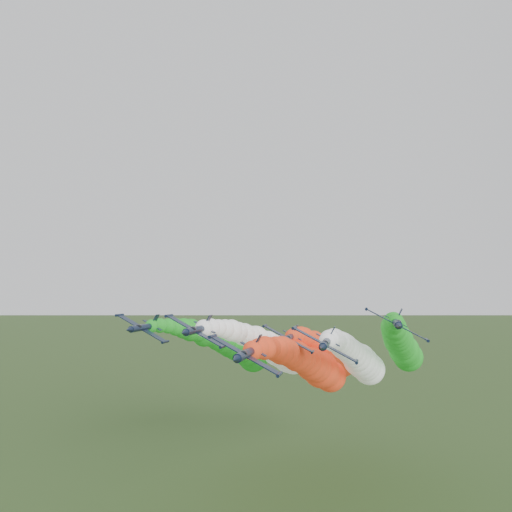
{
  "coord_description": "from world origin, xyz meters",
  "views": [
    {
      "loc": [
        24.7,
        -75.26,
        48.55
      ],
      "look_at": [
        7.01,
        4.93,
        54.32
      ],
      "focal_mm": 35.0,
      "sensor_mm": 36.0,
      "label": 1
    }
  ],
  "objects_px": {
    "jet_inner_left": "(274,350)",
    "jet_trail": "(329,354)",
    "jet_outer_left": "(232,347)",
    "jet_outer_right": "(402,345)",
    "jet_lead": "(312,366)",
    "jet_inner_right": "(358,359)"
  },
  "relations": [
    {
      "from": "jet_outer_right",
      "to": "jet_trail",
      "type": "xyz_separation_m",
      "value": [
        -18.78,
        14.84,
        -4.47
      ]
    },
    {
      "from": "jet_inner_left",
      "to": "jet_trail",
      "type": "distance_m",
      "value": 22.77
    },
    {
      "from": "jet_lead",
      "to": "jet_outer_right",
      "type": "bearing_deg",
      "value": 39.25
    },
    {
      "from": "jet_lead",
      "to": "jet_outer_left",
      "type": "xyz_separation_m",
      "value": [
        -24.36,
        22.07,
        1.2
      ]
    },
    {
      "from": "jet_inner_left",
      "to": "jet_inner_right",
      "type": "distance_m",
      "value": 20.93
    },
    {
      "from": "jet_outer_right",
      "to": "jet_trail",
      "type": "relative_size",
      "value": 0.99
    },
    {
      "from": "jet_outer_left",
      "to": "jet_outer_right",
      "type": "relative_size",
      "value": 1.01
    },
    {
      "from": "jet_inner_left",
      "to": "jet_trail",
      "type": "bearing_deg",
      "value": 56.52
    },
    {
      "from": "jet_outer_left",
      "to": "jet_trail",
      "type": "distance_m",
      "value": 27.62
    },
    {
      "from": "jet_outer_left",
      "to": "jet_inner_left",
      "type": "bearing_deg",
      "value": -35.2
    },
    {
      "from": "jet_trail",
      "to": "jet_inner_right",
      "type": "bearing_deg",
      "value": -67.96
    },
    {
      "from": "jet_inner_right",
      "to": "jet_trail",
      "type": "height_order",
      "value": "jet_inner_right"
    },
    {
      "from": "jet_lead",
      "to": "jet_inner_left",
      "type": "height_order",
      "value": "jet_inner_left"
    },
    {
      "from": "jet_lead",
      "to": "jet_outer_right",
      "type": "height_order",
      "value": "jet_outer_right"
    },
    {
      "from": "jet_inner_left",
      "to": "jet_trail",
      "type": "relative_size",
      "value": 0.99
    },
    {
      "from": "jet_inner_left",
      "to": "jet_lead",
      "type": "bearing_deg",
      "value": -49.07
    },
    {
      "from": "jet_inner_left",
      "to": "jet_trail",
      "type": "xyz_separation_m",
      "value": [
        12.46,
        18.84,
        -2.94
      ]
    },
    {
      "from": "jet_inner_left",
      "to": "jet_outer_right",
      "type": "height_order",
      "value": "jet_outer_right"
    },
    {
      "from": "jet_outer_right",
      "to": "jet_trail",
      "type": "height_order",
      "value": "jet_outer_right"
    },
    {
      "from": "jet_lead",
      "to": "jet_trail",
      "type": "distance_m",
      "value": 31.49
    },
    {
      "from": "jet_inner_left",
      "to": "jet_outer_right",
      "type": "distance_m",
      "value": 31.53
    },
    {
      "from": "jet_inner_left",
      "to": "jet_trail",
      "type": "height_order",
      "value": "jet_inner_left"
    }
  ]
}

